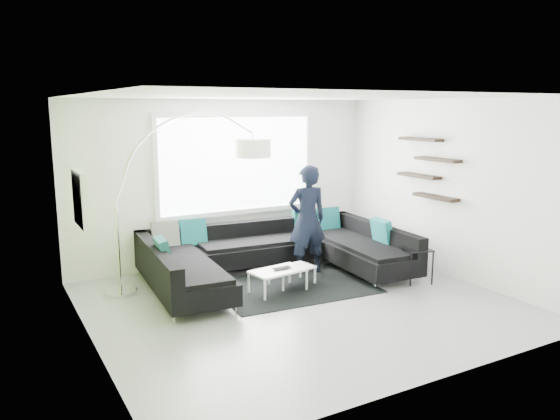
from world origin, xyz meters
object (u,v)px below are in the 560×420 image
(arc_lamp, at_px, (116,206))
(laptop, at_px, (284,269))
(side_table, at_px, (417,265))
(coffee_table, at_px, (285,278))
(person, at_px, (307,220))
(sectional_sofa, at_px, (277,256))

(arc_lamp, height_order, laptop, arc_lamp)
(side_table, distance_m, laptop, 2.11)
(coffee_table, xyz_separation_m, person, (0.70, 0.52, 0.72))
(laptop, bearing_deg, person, 35.09)
(coffee_table, bearing_deg, person, 29.02)
(arc_lamp, distance_m, laptop, 2.55)
(side_table, bearing_deg, coffee_table, 159.19)
(side_table, height_order, person, person)
(side_table, bearing_deg, person, 134.38)
(sectional_sofa, distance_m, side_table, 2.17)
(laptop, bearing_deg, sectional_sofa, 67.07)
(coffee_table, xyz_separation_m, laptop, (-0.10, -0.12, 0.18))
(side_table, xyz_separation_m, laptop, (-2.02, 0.60, 0.08))
(sectional_sofa, bearing_deg, arc_lamp, 172.02)
(coffee_table, height_order, person, person)
(person, bearing_deg, sectional_sofa, 14.16)
(arc_lamp, bearing_deg, coffee_table, -17.64)
(sectional_sofa, bearing_deg, person, 10.27)
(side_table, xyz_separation_m, person, (-1.22, 1.25, 0.61))
(arc_lamp, xyz_separation_m, side_table, (4.13, -1.68, -1.03))
(sectional_sofa, relative_size, arc_lamp, 1.58)
(sectional_sofa, relative_size, coffee_table, 4.01)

